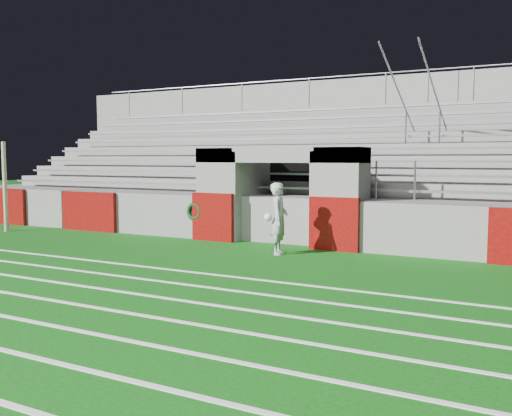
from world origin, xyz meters
The scene contains 6 objects.
ground centered at (0.00, 0.00, 0.00)m, with size 90.00×90.00×0.00m, color #0C4B0D.
field_post centered at (-8.73, 1.59, 1.42)m, with size 0.13×0.13×2.84m, color tan.
field_markings centered at (0.00, -5.00, 0.01)m, with size 28.00×8.09×0.01m.
stadium_structure centered at (0.00, 7.97, 1.49)m, with size 26.00×8.48×5.42m.
goalkeeper_with_ball centered at (0.82, 1.81, 0.87)m, with size 0.58×0.73×1.74m.
hose_coil centered at (-2.40, 2.93, 0.80)m, with size 0.57×0.15×0.57m.
Camera 1 is at (6.84, -10.44, 2.32)m, focal length 40.00 mm.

